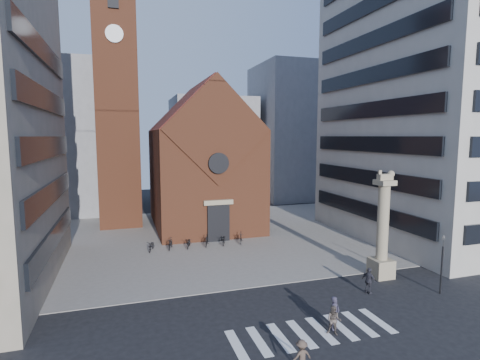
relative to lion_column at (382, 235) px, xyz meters
The scene contains 21 objects.
ground 11.01m from the lion_column, 163.32° to the right, with size 120.00×120.00×0.00m, color black.
piazza 19.18m from the lion_column, 122.03° to the left, with size 46.00×30.00×0.05m, color gray.
zebra_crossing 11.72m from the lion_column, 147.61° to the right, with size 10.20×3.20×0.01m, color white, non-canonical shape.
church 24.62m from the lion_column, 114.43° to the left, with size 12.00×16.65×18.00m.
campanile 34.29m from the lion_column, 128.68° to the left, with size 5.50×5.50×31.20m.
building_right 20.83m from the lion_column, 32.75° to the left, with size 18.00×22.00×32.00m, color #B1AAA0.
bg_block_left 48.23m from the lion_column, 129.04° to the left, with size 16.00×14.00×22.00m, color gray.
bg_block_mid 42.55m from the lion_column, 95.45° to the left, with size 14.00×12.00×18.00m, color gray.
bg_block_right 41.69m from the lion_column, 72.91° to the left, with size 16.00×14.00×24.00m, color gray.
lion_column is the anchor object (origin of this frame).
traffic_light 4.62m from the lion_column, 63.54° to the right, with size 0.13×0.16×4.30m.
pedestrian_0 10.34m from the lion_column, 142.66° to the right, with size 0.72×0.47×1.98m, color #332F41.
pedestrian_1 10.99m from the lion_column, 141.65° to the right, with size 0.83×0.64×1.70m, color #544943.
pedestrian_2 4.57m from the lion_column, 140.19° to the right, with size 1.13×0.47×1.93m, color #2B2B33.
pedestrian_3 15.04m from the lion_column, 142.03° to the right, with size 1.02×0.59×1.58m, color #493A31.
scooter_0 21.42m from the lion_column, 144.00° to the left, with size 0.68×1.95×1.03m, color black.
scooter_1 19.96m from the lion_column, 140.84° to the left, with size 0.54×1.90×1.14m, color black.
scooter_2 18.58m from the lion_column, 137.19° to the left, with size 0.68×1.95×1.03m, color black.
scooter_3 17.28m from the lion_column, 132.96° to the left, with size 0.54×1.90×1.14m, color black.
scooter_4 16.11m from the lion_column, 128.05° to the left, with size 0.68×1.95×1.03m, color black.
scooter_5 15.04m from the lion_column, 122.39° to the left, with size 0.54×1.90×1.14m, color black.
Camera 1 is at (-9.56, -21.36, 11.32)m, focal length 28.00 mm.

